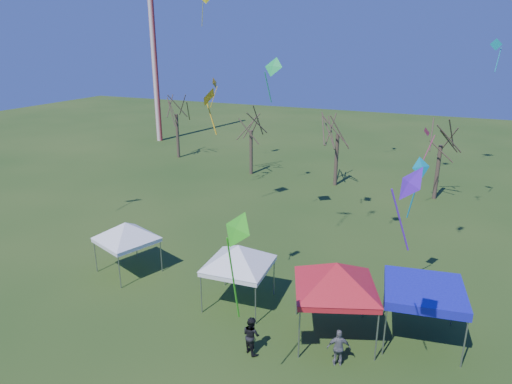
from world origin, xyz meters
The scene contains 20 objects.
ground centered at (0.00, 0.00, 0.00)m, with size 140.00×140.00×0.00m, color #214014.
radio_mast centered at (-28.00, 34.00, 12.50)m, with size 0.70×0.70×25.00m, color silver.
tree_0 centered at (-20.85, 27.38, 6.49)m, with size 3.83×3.83×8.44m.
tree_1 centered at (-10.77, 24.65, 5.79)m, with size 3.42×3.42×7.54m.
tree_2 centered at (-2.37, 24.38, 6.29)m, with size 3.71×3.71×8.18m.
tree_3 centered at (6.03, 24.04, 6.08)m, with size 3.59×3.59×7.91m.
tent_white_west centered at (-8.92, 3.88, 2.78)m, with size 3.67×3.67×3.45m.
tent_white_mid centered at (-1.84, 3.44, 2.95)m, with size 4.13×4.13×3.65m.
tent_red centered at (3.08, 2.73, 3.35)m, with size 4.40×4.40×4.15m.
tent_blue centered at (6.57, 4.04, 2.35)m, with size 3.69×3.69×2.55m.
person_dark centered at (0.25, 0.28, 0.83)m, with size 0.81×0.63×1.66m, color black.
person_grey centered at (3.76, 0.97, 0.80)m, with size 0.94×0.39×1.60m, color slate.
kite_22 centered at (5.06, 21.13, 5.88)m, with size 0.96×1.01×2.70m.
kite_27 centered at (5.94, -1.92, 8.75)m, with size 1.11×1.27×2.67m.
kite_1 centered at (-2.56, 2.30, 10.18)m, with size 0.51×0.90×2.03m.
kite_13 centered at (-10.67, 17.65, 9.21)m, with size 0.67×0.94×2.35m.
kite_19 centered at (8.65, 20.35, 12.08)m, with size 0.79×0.59×2.12m.
kite_17 centered at (5.70, 7.05, 6.86)m, with size 0.99×0.98×3.00m.
kite_11 centered at (-3.77, 12.50, 10.85)m, with size 1.43×1.00×2.83m.
kite_5 centered at (1.24, -2.96, 6.96)m, with size 1.35×1.12×3.77m.
Camera 1 is at (6.86, -14.28, 12.43)m, focal length 32.00 mm.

